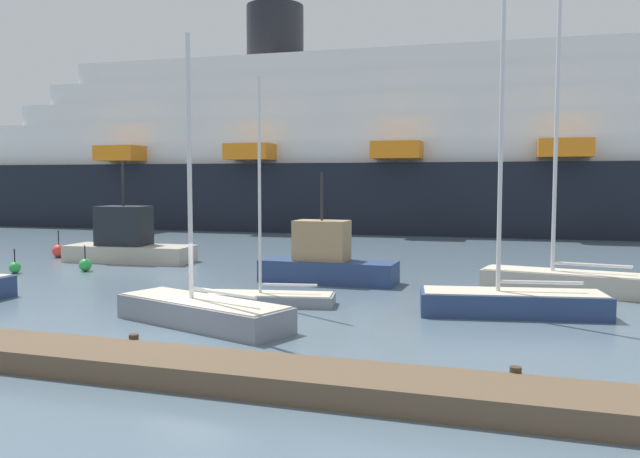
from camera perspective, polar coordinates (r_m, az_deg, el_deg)
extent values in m
plane|color=slate|center=(19.67, -10.96, -8.85)|extent=(600.00, 600.00, 0.00)
cube|color=brown|center=(16.30, -17.99, -10.82)|extent=(22.71, 1.89, 0.53)
cylinder|color=#423323|center=(17.11, -15.92, -9.86)|extent=(0.24, 0.24, 0.63)
cylinder|color=#423323|center=(14.35, 16.67, -12.66)|extent=(0.24, 0.24, 0.63)
cube|color=gray|center=(23.46, -4.36, -6.15)|extent=(4.72, 2.14, 0.39)
cube|color=beige|center=(23.42, -4.36, -5.63)|extent=(4.53, 2.01, 0.04)
cylinder|color=silver|center=(23.14, -5.30, 3.74)|extent=(0.11, 0.11, 7.67)
cylinder|color=silver|center=(23.24, -2.76, -4.87)|extent=(2.03, 0.47, 0.09)
cube|color=navy|center=(22.55, 16.44, -6.27)|extent=(6.21, 2.83, 0.76)
cube|color=beige|center=(22.48, 16.46, -5.27)|extent=(5.95, 2.65, 0.04)
cylinder|color=silver|center=(22.13, 15.50, 6.80)|extent=(0.14, 0.14, 9.43)
cylinder|color=silver|center=(22.58, 18.67, -4.43)|extent=(2.67, 0.60, 0.11)
cube|color=#BCB29E|center=(27.52, 20.65, -4.40)|extent=(6.59, 2.76, 0.82)
cube|color=beige|center=(27.46, 20.67, -3.52)|extent=(6.32, 2.58, 0.04)
cylinder|color=silver|center=(27.34, 19.91, 7.90)|extent=(0.15, 0.15, 10.92)
cylinder|color=silver|center=(27.33, 22.62, -2.91)|extent=(2.86, 0.60, 0.12)
cube|color=gray|center=(20.51, -10.23, -7.22)|extent=(6.30, 3.68, 0.75)
cube|color=beige|center=(20.43, -10.24, -6.13)|extent=(6.03, 3.47, 0.04)
cylinder|color=silver|center=(20.45, -11.32, 5.24)|extent=(0.15, 0.15, 8.12)
cylinder|color=silver|center=(19.75, -8.52, -5.50)|extent=(2.61, 1.00, 0.12)
cube|color=navy|center=(28.29, 0.72, -3.73)|extent=(5.93, 1.89, 0.96)
cube|color=#A3845B|center=(28.22, 0.15, -1.00)|extent=(2.29, 1.42, 1.73)
cylinder|color=#262626|center=(28.10, 0.15, 2.86)|extent=(0.12, 0.12, 2.07)
cube|color=#BCB29E|center=(36.81, -16.22, -2.07)|extent=(7.05, 2.80, 0.90)
cube|color=#1E2328|center=(36.86, -16.73, 0.28)|extent=(2.74, 1.95, 2.12)
cylinder|color=#262626|center=(36.77, -16.81, 3.81)|extent=(0.14, 0.14, 2.42)
sphere|color=green|center=(33.77, -19.79, -2.97)|extent=(0.61, 0.61, 0.61)
cylinder|color=black|center=(33.70, -19.82, -1.90)|extent=(0.06, 0.06, 0.65)
sphere|color=green|center=(34.32, -25.07, -3.07)|extent=(0.54, 0.54, 0.54)
cylinder|color=black|center=(34.26, -25.10, -2.09)|extent=(0.06, 0.06, 0.63)
sphere|color=red|center=(40.18, -21.82, -1.79)|extent=(0.75, 0.75, 0.75)
cylinder|color=black|center=(40.11, -21.85, -0.69)|extent=(0.06, 0.06, 0.81)
cube|color=black|center=(58.52, 13.86, 2.71)|extent=(105.47, 18.52, 5.78)
cube|color=white|center=(58.54, 13.93, 6.46)|extent=(97.01, 16.45, 1.89)
cube|color=white|center=(58.64, 13.97, 8.30)|extent=(91.19, 15.46, 1.89)
cube|color=white|center=(58.80, 14.00, 10.14)|extent=(85.37, 14.48, 1.89)
cube|color=white|center=(59.03, 14.04, 11.97)|extent=(79.55, 13.49, 1.89)
cube|color=white|center=(59.31, 14.07, 13.77)|extent=(73.73, 12.50, 1.89)
cube|color=orange|center=(60.46, -16.98, 6.33)|extent=(3.88, 3.08, 1.32)
cube|color=orange|center=(54.81, -6.08, 6.71)|extent=(3.88, 3.08, 1.32)
cube|color=orange|center=(51.52, 6.76, 6.85)|extent=(3.88, 3.08, 1.32)
cube|color=orange|center=(51.03, 20.57, 6.63)|extent=(3.88, 3.08, 1.32)
cylinder|color=black|center=(63.53, -3.93, 16.53)|extent=(5.29, 5.29, 5.25)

